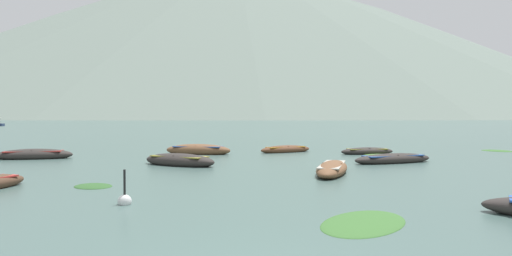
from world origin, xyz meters
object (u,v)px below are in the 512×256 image
rowboat_3 (198,150)px  rowboat_4 (332,169)px  rowboat_5 (367,151)px  rowboat_8 (286,150)px  mooring_buoy (125,201)px  rowboat_6 (393,159)px  rowboat_0 (179,161)px  rowboat_2 (34,155)px

rowboat_3 → rowboat_4: 11.38m
rowboat_4 → rowboat_5: bearing=63.3°
rowboat_3 → rowboat_8: 5.74m
rowboat_4 → mooring_buoy: bearing=-140.5°
rowboat_4 → rowboat_6: (4.07, 3.77, 0.00)m
rowboat_0 → rowboat_2: (-8.36, 3.82, -0.01)m
rowboat_4 → rowboat_6: rowboat_6 is taller
rowboat_8 → rowboat_2: bearing=-166.7°
rowboat_0 → rowboat_2: bearing=155.4°
rowboat_0 → mooring_buoy: mooring_buoy is taller
rowboat_3 → rowboat_5: 10.55m
rowboat_4 → rowboat_5: rowboat_4 is taller
rowboat_6 → rowboat_2: bearing=169.6°
rowboat_5 → rowboat_4: bearing=-116.7°
rowboat_3 → rowboat_8: size_ratio=1.14×
rowboat_0 → rowboat_5: size_ratio=1.14×
rowboat_3 → rowboat_6: size_ratio=0.94×
rowboat_8 → mooring_buoy: size_ratio=3.77×
rowboat_5 → rowboat_8: size_ratio=0.92×
rowboat_2 → rowboat_5: (19.37, 1.66, -0.05)m
mooring_buoy → rowboat_4: bearing=39.5°
rowboat_6 → mooring_buoy: (-11.02, -9.50, -0.09)m
rowboat_6 → mooring_buoy: 14.55m
rowboat_0 → rowboat_5: 12.29m
rowboat_2 → mooring_buoy: mooring_buoy is taller
rowboat_5 → rowboat_0: bearing=-153.5°
rowboat_2 → rowboat_8: bearing=13.3°
rowboat_8 → mooring_buoy: bearing=-111.8°
rowboat_6 → rowboat_3: bearing=149.8°
rowboat_4 → rowboat_2: bearing=154.1°
rowboat_0 → mooring_buoy: size_ratio=3.96×
rowboat_4 → mooring_buoy: (-6.95, -5.73, -0.09)m
rowboat_4 → mooring_buoy: mooring_buoy is taller
rowboat_0 → rowboat_8: 9.50m
rowboat_5 → rowboat_3: bearing=175.9°
rowboat_3 → rowboat_6: 11.70m
rowboat_2 → rowboat_8: (14.50, 3.43, -0.04)m
rowboat_3 → mooring_buoy: size_ratio=4.30×
rowboat_3 → rowboat_6: rowboat_3 is taller
rowboat_3 → rowboat_4: (6.04, -9.65, -0.06)m
rowboat_2 → rowboat_0: bearing=-24.6°
rowboat_8 → rowboat_6: bearing=-57.1°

